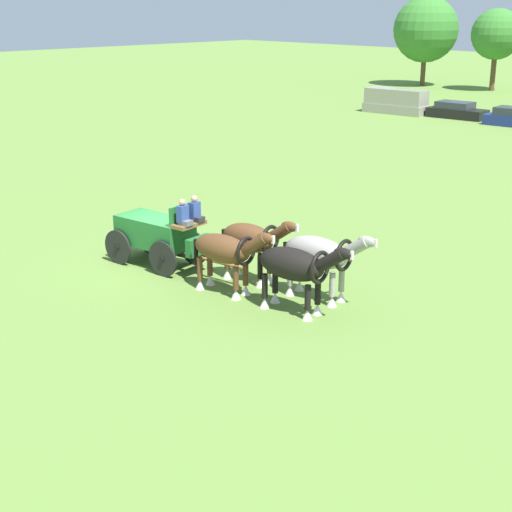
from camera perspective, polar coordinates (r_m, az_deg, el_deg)
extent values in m
plane|color=olive|center=(27.13, -7.31, -0.59)|extent=(220.00, 220.00, 0.00)
cube|color=#236B2D|center=(26.77, -7.42, 1.81)|extent=(2.83, 1.67, 0.97)
cube|color=brown|center=(25.57, -4.93, 2.34)|extent=(0.72, 1.25, 0.12)
cube|color=#236B2D|center=(25.50, -4.22, 0.76)|extent=(0.38, 1.07, 0.60)
cube|color=#236B2D|center=(25.68, -5.45, 3.16)|extent=(0.22, 1.18, 0.55)
cube|color=black|center=(26.94, -7.37, 0.62)|extent=(2.93, 0.57, 0.16)
cylinder|color=black|center=(26.76, -4.60, 0.59)|extent=(1.20, 0.25, 1.20)
cylinder|color=black|center=(26.76, -4.60, 0.59)|extent=(0.22, 0.21, 0.20)
cylinder|color=black|center=(25.71, -6.85, -0.23)|extent=(1.20, 0.25, 1.20)
cylinder|color=black|center=(25.71, -6.85, -0.23)|extent=(0.22, 0.21, 0.20)
cylinder|color=black|center=(28.18, -7.84, 1.39)|extent=(1.20, 0.25, 1.20)
cylinder|color=black|center=(28.18, -7.84, 1.39)|extent=(0.22, 0.21, 0.20)
cylinder|color=black|center=(27.19, -10.09, 0.65)|extent=(1.20, 0.25, 1.20)
cylinder|color=black|center=(27.19, -10.09, 0.65)|extent=(0.22, 0.21, 0.20)
cylinder|color=brown|center=(25.22, -3.10, -0.38)|extent=(2.59, 0.46, 0.10)
cube|color=#2D2D33|center=(25.66, -4.31, 2.73)|extent=(0.44, 0.37, 0.16)
cube|color=#334C99|center=(25.66, -4.52, 3.37)|extent=(0.29, 0.39, 0.55)
sphere|color=tan|center=(25.57, -4.54, 4.20)|extent=(0.22, 0.22, 0.22)
cube|color=slate|center=(25.25, -5.18, 2.45)|extent=(0.44, 0.37, 0.16)
cube|color=#334C99|center=(25.25, -5.40, 3.10)|extent=(0.29, 0.39, 0.55)
sphere|color=tan|center=(25.16, -5.42, 3.94)|extent=(0.22, 0.22, 0.22)
ellipsoid|color=brown|center=(24.91, -0.58, 1.35)|extent=(2.05, 1.17, 0.91)
cylinder|color=brown|center=(24.94, 1.01, -0.46)|extent=(0.18, 0.18, 0.75)
cone|color=silver|center=(25.11, 1.00, -1.62)|extent=(0.30, 0.30, 0.32)
cylinder|color=brown|center=(24.56, 0.31, -0.76)|extent=(0.18, 0.18, 0.75)
cone|color=silver|center=(24.74, 0.31, -1.93)|extent=(0.30, 0.30, 0.32)
cylinder|color=brown|center=(25.72, -1.42, 0.13)|extent=(0.18, 0.18, 0.75)
cone|color=silver|center=(25.90, -1.41, -0.99)|extent=(0.30, 0.30, 0.32)
cylinder|color=brown|center=(25.36, -2.13, -0.15)|extent=(0.18, 0.18, 0.75)
cone|color=silver|center=(25.53, -2.12, -1.29)|extent=(0.30, 0.30, 0.32)
cylinder|color=brown|center=(24.08, 1.74, 1.72)|extent=(0.98, 0.49, 0.81)
ellipsoid|color=brown|center=(23.80, 2.47, 2.16)|extent=(0.63, 0.34, 0.32)
cube|color=silver|center=(23.65, 3.03, 2.05)|extent=(0.07, 0.11, 0.24)
torus|color=black|center=(24.37, 1.03, 1.21)|extent=(0.25, 0.95, 0.94)
cylinder|color=black|center=(25.61, -2.37, 1.11)|extent=(0.14, 0.14, 0.80)
ellipsoid|color=brown|center=(23.95, -2.50, 0.55)|extent=(2.17, 1.16, 0.88)
cylinder|color=brown|center=(23.93, -0.77, -1.32)|extent=(0.18, 0.18, 0.73)
cone|color=silver|center=(24.11, -0.76, -2.49)|extent=(0.30, 0.30, 0.31)
cylinder|color=brown|center=(23.58, -1.49, -1.63)|extent=(0.18, 0.18, 0.73)
cone|color=silver|center=(23.76, -1.48, -2.81)|extent=(0.30, 0.30, 0.31)
cylinder|color=brown|center=(24.81, -3.40, -0.63)|extent=(0.18, 0.18, 0.73)
cone|color=silver|center=(24.98, -3.38, -1.77)|extent=(0.30, 0.30, 0.31)
cylinder|color=brown|center=(24.46, -4.14, -0.92)|extent=(0.18, 0.18, 0.73)
cone|color=silver|center=(24.64, -4.11, -2.07)|extent=(0.30, 0.30, 0.31)
cylinder|color=brown|center=(23.06, -0.03, 0.87)|extent=(0.98, 0.49, 0.81)
ellipsoid|color=brown|center=(22.77, 0.71, 1.32)|extent=(0.63, 0.34, 0.32)
cube|color=silver|center=(22.61, 1.28, 1.20)|extent=(0.07, 0.11, 0.24)
torus|color=black|center=(23.36, -0.74, 0.36)|extent=(0.25, 0.92, 0.91)
cylinder|color=black|center=(24.72, -4.42, 0.35)|extent=(0.14, 0.14, 0.80)
ellipsoid|color=#9E998E|center=(23.46, 4.43, 0.27)|extent=(2.29, 1.25, 0.96)
cylinder|color=#9E998E|center=(23.55, 6.28, -1.73)|extent=(0.18, 0.18, 0.75)
cone|color=silver|center=(23.73, 6.24, -2.94)|extent=(0.30, 0.30, 0.32)
cylinder|color=#9E998E|center=(23.12, 5.60, -2.08)|extent=(0.18, 0.18, 0.75)
cone|color=silver|center=(23.31, 5.56, -3.32)|extent=(0.30, 0.30, 0.32)
cylinder|color=#9E998E|center=(24.31, 3.23, -0.99)|extent=(0.18, 0.18, 0.75)
cone|color=silver|center=(24.50, 3.20, -2.17)|extent=(0.30, 0.30, 0.32)
cylinder|color=#9E998E|center=(23.90, 2.51, -1.32)|extent=(0.18, 0.18, 0.75)
cone|color=silver|center=(24.09, 2.49, -2.52)|extent=(0.30, 0.30, 0.32)
cylinder|color=#9E998E|center=(22.67, 7.30, 0.60)|extent=(0.98, 0.49, 0.81)
ellipsoid|color=#9E998E|center=(22.42, 8.14, 1.05)|extent=(0.63, 0.34, 0.32)
cube|color=silver|center=(22.29, 8.76, 0.92)|extent=(0.07, 0.11, 0.24)
torus|color=black|center=(22.94, 6.48, 0.05)|extent=(0.26, 0.99, 0.98)
cylinder|color=black|center=(24.16, 2.16, 0.10)|extent=(0.14, 0.14, 0.80)
ellipsoid|color=black|center=(22.44, 2.61, -0.58)|extent=(2.28, 1.24, 0.95)
cylinder|color=black|center=(22.51, 4.55, -2.65)|extent=(0.18, 0.18, 0.74)
cone|color=silver|center=(22.70, 4.51, -3.90)|extent=(0.30, 0.30, 0.32)
cylinder|color=black|center=(22.10, 3.81, -3.04)|extent=(0.18, 0.18, 0.74)
cone|color=silver|center=(22.30, 3.78, -4.30)|extent=(0.30, 0.30, 0.32)
cylinder|color=black|center=(23.31, 1.42, -1.85)|extent=(0.18, 0.18, 0.74)
cone|color=silver|center=(23.50, 1.41, -3.06)|extent=(0.30, 0.30, 0.32)
cylinder|color=black|center=(22.92, 0.65, -2.20)|extent=(0.18, 0.18, 0.74)
cone|color=silver|center=(23.11, 0.64, -3.43)|extent=(0.30, 0.30, 0.32)
cylinder|color=black|center=(21.61, 5.55, -0.28)|extent=(0.98, 0.49, 0.81)
ellipsoid|color=black|center=(21.35, 6.41, 0.18)|extent=(0.63, 0.34, 0.32)
cube|color=silver|center=(21.22, 7.05, 0.04)|extent=(0.07, 0.11, 0.24)
torus|color=black|center=(21.90, 4.71, -0.84)|extent=(0.25, 0.98, 0.97)
cylinder|color=black|center=(23.17, 0.29, -0.73)|extent=(0.14, 0.14, 0.80)
cube|color=gray|center=(64.32, 10.17, 10.57)|extent=(5.32, 2.31, 0.73)
cube|color=gray|center=(64.20, 10.22, 11.42)|extent=(5.10, 2.15, 1.20)
cube|color=black|center=(62.74, 14.51, 10.08)|extent=(4.61, 2.33, 0.72)
cube|color=#2D333D|center=(62.76, 14.37, 10.66)|extent=(2.82, 2.00, 0.51)
cylinder|color=brown|center=(85.86, 12.14, 13.22)|extent=(0.50, 0.50, 3.38)
sphere|color=#387A2D|center=(85.63, 12.33, 15.90)|extent=(6.69, 6.69, 6.69)
cylinder|color=brown|center=(82.75, 16.97, 12.79)|extent=(0.50, 0.50, 3.73)
sphere|color=#387A2D|center=(82.53, 17.21, 15.26)|extent=(4.92, 4.92, 4.92)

